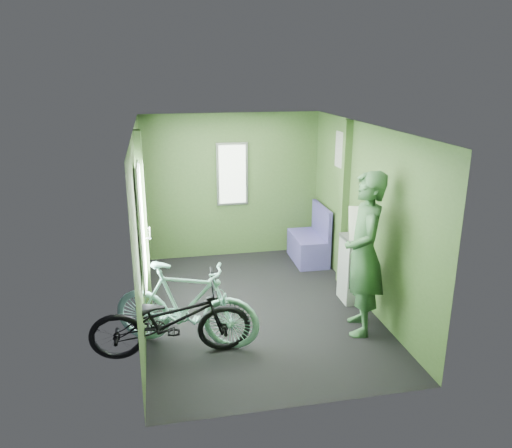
# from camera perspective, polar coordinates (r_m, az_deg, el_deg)

# --- Properties ---
(room) EXTENTS (4.00, 4.02, 2.31)m
(room) POSITION_cam_1_polar(r_m,az_deg,el_deg) (6.03, -0.23, 2.86)
(room) COLOR black
(room) RESTS_ON ground
(bicycle_black) EXTENTS (1.71, 0.77, 0.97)m
(bicycle_black) POSITION_cam_1_polar(r_m,az_deg,el_deg) (5.59, -9.48, -14.72)
(bicycle_black) COLOR black
(bicycle_black) RESTS_ON ground
(bicycle_mint) EXTENTS (1.71, 1.10, 1.01)m
(bicycle_mint) POSITION_cam_1_polar(r_m,az_deg,el_deg) (5.77, -7.83, -13.54)
(bicycle_mint) COLOR #83C8BA
(bicycle_mint) RESTS_ON ground
(passenger) EXTENTS (0.61, 0.81, 1.90)m
(passenger) POSITION_cam_1_polar(r_m,az_deg,el_deg) (5.75, 12.25, -3.38)
(passenger) COLOR #2E5431
(passenger) RESTS_ON ground
(waste_box) EXTENTS (0.26, 0.37, 0.89)m
(waste_box) POSITION_cam_1_polar(r_m,az_deg,el_deg) (6.65, 10.95, -5.04)
(waste_box) COLOR gray
(waste_box) RESTS_ON ground
(bench_seat) EXTENTS (0.49, 0.86, 0.90)m
(bench_seat) POSITION_cam_1_polar(r_m,az_deg,el_deg) (7.97, 6.14, -2.39)
(bench_seat) COLOR navy
(bench_seat) RESTS_ON ground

